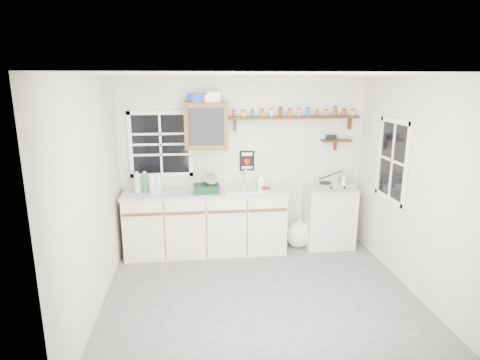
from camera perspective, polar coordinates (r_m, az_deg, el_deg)
name	(u,v)px	position (r m, az deg, el deg)	size (l,w,h in m)	color
room	(261,192)	(4.42, 3.06, -1.67)	(3.64, 3.24, 2.54)	#4A4A4C
main_cabinet	(206,221)	(5.84, -4.88, -5.85)	(2.31, 0.63, 0.92)	beige
right_cabinet	(328,216)	(6.19, 12.42, -5.04)	(0.73, 0.57, 0.91)	silver
sink	(243,189)	(5.74, 0.38, -1.24)	(0.52, 0.44, 0.29)	silver
upper_cabinet	(206,126)	(5.67, -4.85, 7.72)	(0.60, 0.32, 0.65)	brown
upper_cabinet_clutter	(203,98)	(5.64, -5.24, 11.60)	(0.45, 0.24, 0.14)	#193CA8
spice_shelf	(295,117)	(5.91, 7.78, 8.94)	(1.91, 0.18, 0.34)	#331F0E
secondary_shelf	(335,140)	(6.15, 13.32, 5.55)	(0.45, 0.16, 0.24)	#331F0E
warning_sign	(247,161)	(5.95, 1.00, 2.75)	(0.22, 0.02, 0.30)	black
window_back	(161,144)	(5.87, -11.22, 5.01)	(0.93, 0.03, 0.98)	black
window_right	(393,161)	(5.46, 20.91, 2.60)	(0.03, 0.78, 1.08)	black
water_bottles	(149,184)	(5.69, -12.86, -0.51)	(0.37, 0.13, 0.30)	silver
dish_rack	(207,186)	(5.60, -4.65, -0.88)	(0.36, 0.28, 0.27)	black
soap_bottle	(261,180)	(5.89, 2.99, 0.06)	(0.09, 0.10, 0.21)	beige
rag	(266,188)	(5.79, 3.74, -1.15)	(0.13, 0.11, 0.02)	maroon
hotplate	(334,185)	(6.05, 13.27, -0.67)	(0.56, 0.31, 0.08)	silver
saucepan	(343,179)	(6.08, 14.49, 0.18)	(0.41, 0.26, 0.18)	silver
trash_bag	(299,234)	(6.13, 8.35, -7.63)	(0.40, 0.36, 0.46)	silver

